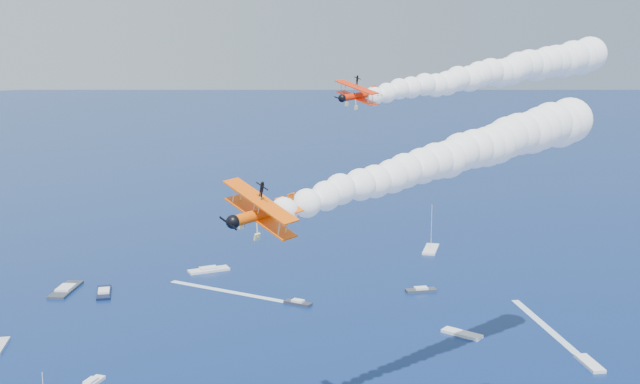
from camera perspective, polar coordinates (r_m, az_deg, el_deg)
biplane_lead at (r=114.10m, az=2.79°, el=6.95°), size 8.25×9.52×6.69m
biplane_trail at (r=76.20m, az=-4.15°, el=-1.54°), size 10.10×12.05×8.71m
smoke_trail_lead at (r=135.99m, az=12.47°, el=8.39°), size 61.95×20.90×11.20m
smoke_trail_trail at (r=97.58m, az=9.65°, el=2.57°), size 62.41×30.08×11.20m
spectator_boats at (r=194.40m, az=-12.14°, el=-10.05°), size 222.78×186.20×0.70m
boat_wakes at (r=182.34m, az=-21.38°, el=-12.19°), size 237.48×150.06×0.04m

